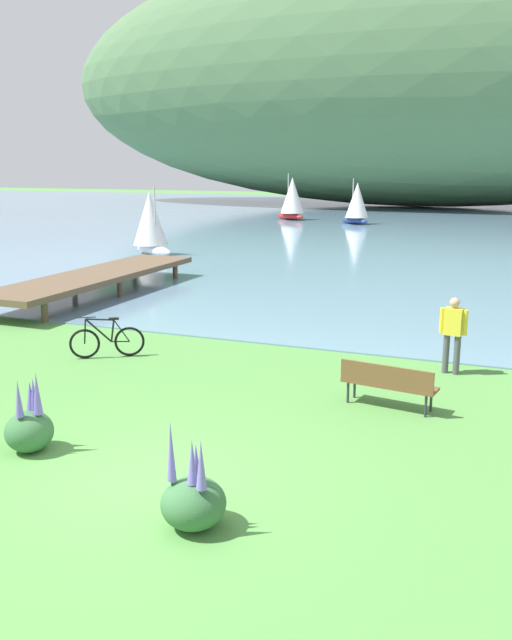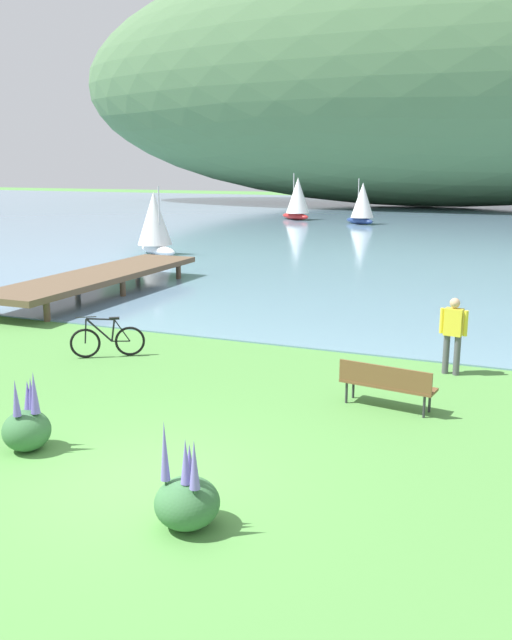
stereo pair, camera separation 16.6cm
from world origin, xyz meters
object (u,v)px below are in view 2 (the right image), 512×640
Objects in this scene: park_bench_near_camera at (387,382)px; sailboat_toward_hillside at (298,198)px; sailboat_nearest_to_shore at (155,223)px; sailboat_mid_bay at (362,203)px; person_at_shoreline at (453,331)px; bicycle_leaning_near_bench at (107,341)px.

sailboat_toward_hillside is at bearing 111.14° from park_bench_near_camera.
sailboat_nearest_to_shore reaches higher than park_bench_near_camera.
sailboat_toward_hillside is (-5.91, 2.09, 0.16)m from sailboat_mid_bay.
sailboat_toward_hillside reaches higher than sailboat_nearest_to_shore.
sailboat_nearest_to_shore is 22.16m from sailboat_mid_bay.
person_at_shoreline is (0.88, 2.70, 0.46)m from park_bench_near_camera.
person_at_shoreline reaches higher than bicycle_leaning_near_bench.
sailboat_nearest_to_shore is at bearing -104.10° from sailboat_mid_bay.
sailboat_nearest_to_shore is (-16.25, 14.81, 0.68)m from person_at_shoreline.
bicycle_leaning_near_bench is at bearing -62.88° from sailboat_nearest_to_shore.
person_at_shoreline is 0.45× the size of sailboat_toward_hillside.
sailboat_mid_bay is at bearing 75.90° from sailboat_nearest_to_shore.
person_at_shoreline is 22.00m from sailboat_nearest_to_shore.
sailboat_mid_bay is at bearing 94.61° from bicycle_leaning_near_bench.
bicycle_leaning_near_bench is at bearing 171.90° from park_bench_near_camera.
person_at_shoreline is at bearing -73.35° from sailboat_mid_bay.
park_bench_near_camera is 0.54× the size of sailboat_nearest_to_shore.
park_bench_near_camera is 0.54× the size of sailboat_mid_bay.
sailboat_toward_hillside is at bearing 113.59° from person_at_shoreline.
sailboat_mid_bay is (-3.07, 38.02, 1.25)m from bicycle_leaning_near_bench.
bicycle_leaning_near_bench is at bearing -85.39° from sailboat_mid_bay.
sailboat_nearest_to_shore is (-8.47, 16.53, 1.26)m from bicycle_leaning_near_bench.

